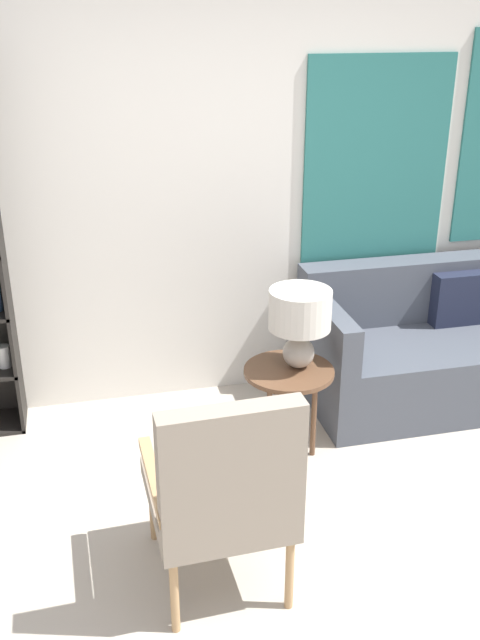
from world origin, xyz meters
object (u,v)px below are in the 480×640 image
(armchair, at_px, (223,486))
(couch, at_px, (462,346))
(table_lamp, at_px, (300,317))
(side_table, at_px, (289,379))

(armchair, height_order, couch, armchair)
(table_lamp, bearing_deg, side_table, -160.12)
(table_lamp, bearing_deg, couch, 17.70)
(side_table, bearing_deg, table_lamp, 19.88)
(armchair, bearing_deg, couch, 36.54)
(couch, height_order, table_lamp, table_lamp)
(armchair, bearing_deg, table_lamp, 57.51)
(couch, bearing_deg, table_lamp, -162.30)
(armchair, relative_size, side_table, 1.91)
(armchair, height_order, side_table, armchair)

